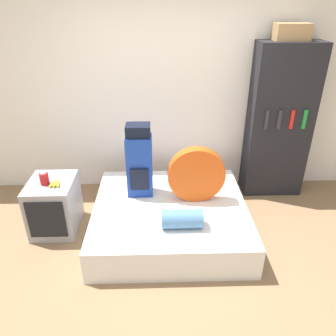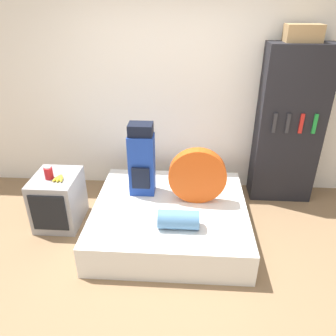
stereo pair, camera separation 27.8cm
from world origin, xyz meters
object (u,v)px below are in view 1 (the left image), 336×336
object	(u,v)px
tent_bag	(196,175)
sleeping_roll	(182,219)
cardboard_box	(292,32)
backpack	(139,162)
canister	(44,178)
television	(54,205)
bookshelf	(279,123)

from	to	relation	value
tent_bag	sleeping_roll	world-z (taller)	tent_bag
sleeping_roll	cardboard_box	size ratio (longest dim) A/B	1.05
backpack	canister	bearing A→B (deg)	-168.82
backpack	television	distance (m)	1.06
sleeping_roll	television	distance (m)	1.47
backpack	sleeping_roll	size ratio (longest dim) A/B	2.07
tent_bag	canister	bearing A→B (deg)	-178.17
cardboard_box	bookshelf	bearing A→B (deg)	-43.00
television	bookshelf	bearing A→B (deg)	15.89
television	canister	size ratio (longest dim) A/B	4.14
sleeping_roll	backpack	bearing A→B (deg)	124.28
tent_bag	bookshelf	distance (m)	1.36
canister	cardboard_box	world-z (taller)	cardboard_box
canister	cardboard_box	bearing A→B (deg)	16.92
canister	backpack	bearing A→B (deg)	11.18
tent_bag	cardboard_box	bearing A→B (deg)	35.34
backpack	tent_bag	size ratio (longest dim) A/B	1.34
tent_bag	canister	distance (m)	1.60
television	bookshelf	size ratio (longest dim) A/B	0.31
sleeping_roll	canister	size ratio (longest dim) A/B	2.77
backpack	canister	size ratio (longest dim) A/B	5.72
bookshelf	cardboard_box	world-z (taller)	cardboard_box
television	backpack	bearing A→B (deg)	9.48
backpack	bookshelf	distance (m)	1.83
sleeping_roll	canister	distance (m)	1.51
sleeping_roll	cardboard_box	distance (m)	2.37
backpack	bookshelf	xyz separation A→B (m)	(1.71, 0.60, 0.21)
backpack	tent_bag	world-z (taller)	backpack
backpack	bookshelf	world-z (taller)	bookshelf
canister	bookshelf	distance (m)	2.83
television	bookshelf	xyz separation A→B (m)	(2.67, 0.76, 0.66)
backpack	television	size ratio (longest dim) A/B	1.38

